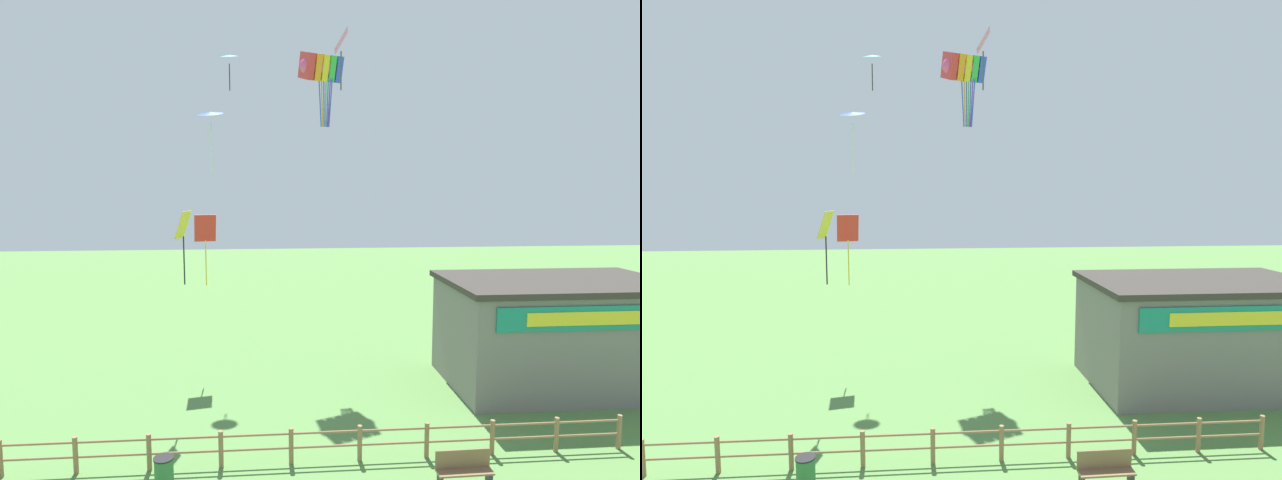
% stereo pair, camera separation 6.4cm
% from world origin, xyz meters
% --- Properties ---
extents(wooden_fence, '(18.62, 0.14, 1.10)m').
position_xyz_m(wooden_fence, '(-0.00, 6.91, 0.62)').
color(wooden_fence, olive).
rests_on(wooden_fence, ground_plane).
extents(seaside_building, '(9.06, 5.43, 4.43)m').
position_xyz_m(seaside_building, '(10.06, 12.11, 2.23)').
color(seaside_building, slate).
rests_on(seaside_building, ground_plane).
extents(park_bench_near_fence, '(1.55, 0.43, 1.02)m').
position_xyz_m(park_bench_near_fence, '(3.64, 5.35, 0.53)').
color(park_bench_near_fence, brown).
rests_on(park_bench_near_fence, ground_plane).
extents(trash_bin, '(0.55, 0.55, 0.82)m').
position_xyz_m(trash_bin, '(-4.53, 6.09, 0.42)').
color(trash_bin, '#2D6B38').
rests_on(trash_bin, ground_plane).
extents(kite_rainbow_parafoil, '(2.44, 2.06, 3.42)m').
position_xyz_m(kite_rainbow_parafoil, '(0.67, 16.40, 13.68)').
color(kite_rainbow_parafoil, '#E54C8C').
extents(kite_cyan_delta, '(1.08, 1.07, 1.75)m').
position_xyz_m(kite_cyan_delta, '(-3.58, 17.27, 14.29)').
color(kite_cyan_delta, '#2DB2C6').
extents(kite_yellow_diamond, '(0.53, 0.83, 2.71)m').
position_xyz_m(kite_yellow_diamond, '(-4.80, 11.26, 6.54)').
color(kite_yellow_diamond, yellow).
extents(kite_pink_diamond, '(0.53, 0.67, 1.99)m').
position_xyz_m(kite_pink_diamond, '(0.81, 10.09, 12.85)').
color(kite_pink_diamond, pink).
extents(kite_red_diamond, '(1.00, 0.65, 3.14)m').
position_xyz_m(kite_red_diamond, '(-4.53, 14.88, 6.14)').
color(kite_red_diamond, red).
extents(kite_blue_delta, '(0.90, 0.89, 1.92)m').
position_xyz_m(kite_blue_delta, '(-3.29, 7.84, 10.22)').
color(kite_blue_delta, blue).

